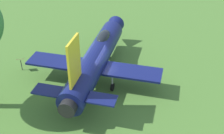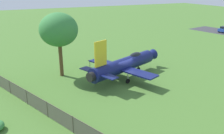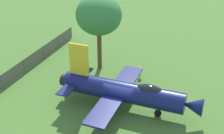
{
  "view_description": "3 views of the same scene",
  "coord_description": "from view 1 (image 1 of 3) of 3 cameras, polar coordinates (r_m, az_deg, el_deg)",
  "views": [
    {
      "loc": [
        11.86,
        -14.4,
        13.23
      ],
      "look_at": [
        1.46,
        0.12,
        1.61
      ],
      "focal_mm": 47.04,
      "sensor_mm": 36.0,
      "label": 1
    },
    {
      "loc": [
        24.83,
        -13.59,
        11.32
      ],
      "look_at": [
        -0.4,
        -1.45,
        1.55
      ],
      "focal_mm": 37.83,
      "sensor_mm": 36.0,
      "label": 2
    },
    {
      "loc": [
        16.9,
        14.31,
        15.53
      ],
      "look_at": [
        -1.69,
        -2.78,
        2.5
      ],
      "focal_mm": 48.66,
      "sensor_mm": 36.0,
      "label": 3
    }
  ],
  "objects": [
    {
      "name": "display_jet",
      "position": [
        22.18,
        -3.01,
        1.91
      ],
      "size": [
        10.04,
        12.18,
        5.53
      ],
      "rotation": [
        0.0,
        0.0,
        1.95
      ],
      "color": "#111951",
      "rests_on": "ground_plane"
    },
    {
      "name": "ground_plane",
      "position": [
        22.87,
        -3.15,
        -2.36
      ],
      "size": [
        200.0,
        200.0,
        0.0
      ],
      "primitive_type": "plane",
      "color": "#47722D"
    },
    {
      "name": "info_plaque",
      "position": [
        24.57,
        -17.33,
        1.13
      ],
      "size": [
        0.7,
        0.71,
        1.14
      ],
      "color": "#333333",
      "rests_on": "ground_plane"
    }
  ]
}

